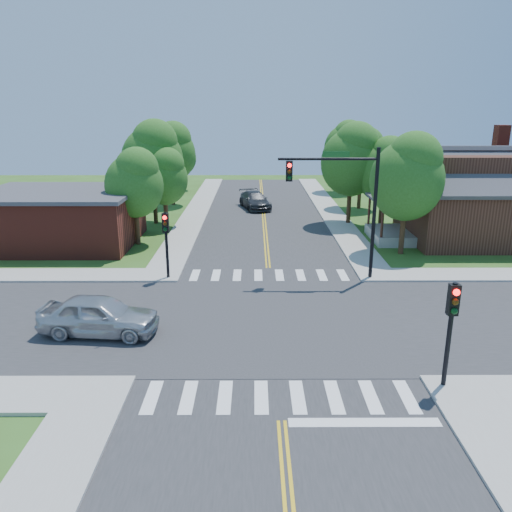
{
  "coord_description": "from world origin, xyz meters",
  "views": [
    {
      "loc": [
        -0.82,
        -20.57,
        9.18
      ],
      "look_at": [
        -0.74,
        2.77,
        2.2
      ],
      "focal_mm": 35.0,
      "sensor_mm": 36.0,
      "label": 1
    }
  ],
  "objects_px": {
    "house_ne": "(480,194)",
    "car_silver": "(99,316)",
    "signal_mast_ne": "(344,193)",
    "signal_pole_se": "(452,316)",
    "car_dgrey": "(255,201)",
    "signal_pole_nw": "(166,233)"
  },
  "relations": [
    {
      "from": "house_ne",
      "to": "car_silver",
      "type": "height_order",
      "value": "house_ne"
    },
    {
      "from": "signal_mast_ne",
      "to": "signal_pole_se",
      "type": "height_order",
      "value": "signal_mast_ne"
    },
    {
      "from": "signal_pole_se",
      "to": "house_ne",
      "type": "height_order",
      "value": "house_ne"
    },
    {
      "from": "signal_mast_ne",
      "to": "car_dgrey",
      "type": "distance_m",
      "value": 21.05
    },
    {
      "from": "house_ne",
      "to": "car_dgrey",
      "type": "xyz_separation_m",
      "value": [
        -15.88,
        11.46,
        -2.57
      ]
    },
    {
      "from": "signal_pole_se",
      "to": "car_silver",
      "type": "xyz_separation_m",
      "value": [
        -12.9,
        4.23,
        -1.82
      ]
    },
    {
      "from": "signal_pole_se",
      "to": "signal_pole_nw",
      "type": "bearing_deg",
      "value": 135.0
    },
    {
      "from": "car_silver",
      "to": "signal_mast_ne",
      "type": "bearing_deg",
      "value": -52.49
    },
    {
      "from": "house_ne",
      "to": "car_dgrey",
      "type": "relative_size",
      "value": 2.33
    },
    {
      "from": "signal_mast_ne",
      "to": "house_ne",
      "type": "xyz_separation_m",
      "value": [
        11.19,
        8.65,
        -1.52
      ]
    },
    {
      "from": "signal_pole_se",
      "to": "car_silver",
      "type": "relative_size",
      "value": 0.75
    },
    {
      "from": "signal_mast_ne",
      "to": "signal_pole_se",
      "type": "distance_m",
      "value": 11.55
    },
    {
      "from": "signal_mast_ne",
      "to": "signal_pole_nw",
      "type": "height_order",
      "value": "signal_mast_ne"
    },
    {
      "from": "signal_pole_se",
      "to": "signal_mast_ne",
      "type": "bearing_deg",
      "value": 98.56
    },
    {
      "from": "house_ne",
      "to": "signal_mast_ne",
      "type": "bearing_deg",
      "value": -142.32
    },
    {
      "from": "signal_pole_se",
      "to": "car_dgrey",
      "type": "xyz_separation_m",
      "value": [
        -6.37,
        31.32,
        -1.9
      ]
    },
    {
      "from": "signal_mast_ne",
      "to": "signal_pole_nw",
      "type": "distance_m",
      "value": 9.76
    },
    {
      "from": "signal_mast_ne",
      "to": "signal_pole_nw",
      "type": "xyz_separation_m",
      "value": [
        -9.51,
        -0.01,
        -2.19
      ]
    },
    {
      "from": "car_dgrey",
      "to": "house_ne",
      "type": "bearing_deg",
      "value": -50.81
    },
    {
      "from": "signal_pole_nw",
      "to": "house_ne",
      "type": "xyz_separation_m",
      "value": [
        20.71,
        8.66,
        0.67
      ]
    },
    {
      "from": "signal_mast_ne",
      "to": "car_silver",
      "type": "distance_m",
      "value": 13.8
    },
    {
      "from": "car_silver",
      "to": "car_dgrey",
      "type": "height_order",
      "value": "car_silver"
    }
  ]
}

